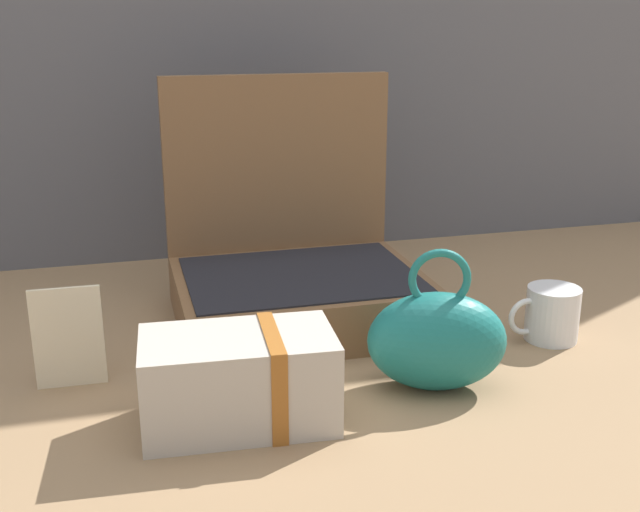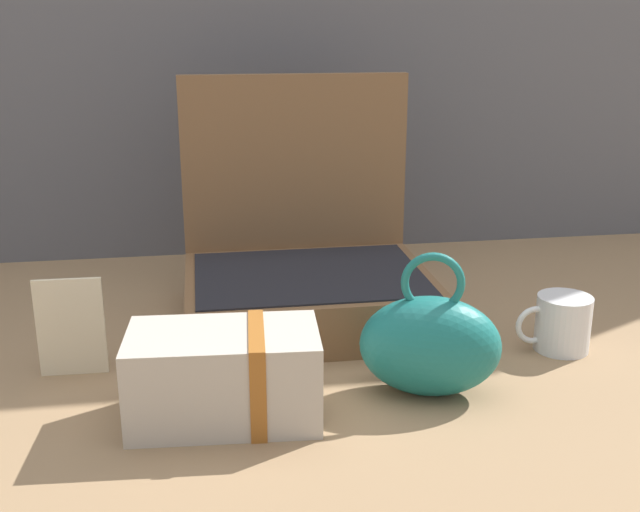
% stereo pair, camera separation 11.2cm
% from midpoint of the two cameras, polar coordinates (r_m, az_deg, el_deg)
% --- Properties ---
extents(ground_plane, '(6.00, 6.00, 0.00)m').
position_cam_midpoint_polar(ground_plane, '(1.20, -3.08, -7.18)').
color(ground_plane, '#8C6D4C').
extents(open_suitcase, '(0.41, 0.34, 0.40)m').
position_cam_midpoint_polar(open_suitcase, '(1.32, -4.37, -0.99)').
color(open_suitcase, brown).
rests_on(open_suitcase, ground_plane).
extents(teal_pouch_handbag, '(0.21, 0.16, 0.20)m').
position_cam_midpoint_polar(teal_pouch_handbag, '(1.06, 5.70, -6.28)').
color(teal_pouch_handbag, '#196B66').
rests_on(teal_pouch_handbag, ground_plane).
extents(cream_toiletry_bag, '(0.25, 0.15, 0.12)m').
position_cam_midpoint_polar(cream_toiletry_bag, '(0.99, -9.15, -9.15)').
color(cream_toiletry_bag, '#B2A899').
rests_on(cream_toiletry_bag, ground_plane).
extents(coffee_mug, '(0.12, 0.08, 0.09)m').
position_cam_midpoint_polar(coffee_mug, '(1.27, 14.41, -4.24)').
color(coffee_mug, silver).
rests_on(coffee_mug, ground_plane).
extents(info_card_left, '(0.10, 0.01, 0.15)m').
position_cam_midpoint_polar(info_card_left, '(1.14, -20.97, -5.74)').
color(info_card_left, beige).
rests_on(info_card_left, ground_plane).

